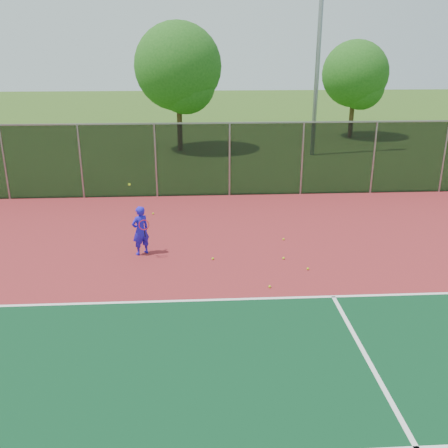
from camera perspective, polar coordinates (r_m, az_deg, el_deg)
The scene contains 14 objects.
ground at distance 10.10m, azimuth 5.50°, elevation -16.82°, with size 120.00×120.00×0.00m, color #2F5217.
court_apron at distance 11.74m, azimuth 4.03°, elevation -10.94°, with size 30.00×20.00×0.02m, color maroon.
court_lines at distance 9.21m, azimuth 20.86°, elevation -22.33°, with size 22.10×13.05×0.00m.
fence_back at distance 20.51m, azimuth 0.64°, elevation 7.46°, with size 30.00×0.06×3.03m.
tennis_player at distance 15.03m, azimuth -9.52°, elevation -0.73°, with size 0.66×0.72×2.19m.
practice_ball_2 at distance 13.15m, azimuth 5.24°, elevation -7.13°, with size 0.07×0.07×0.07m, color #B6D318.
practice_ball_3 at distance 16.24m, azimuth 6.82°, elevation -1.73°, with size 0.07×0.07×0.07m, color #B6D318.
practice_ball_4 at distance 14.84m, azimuth 6.82°, elevation -3.90°, with size 0.07×0.07×0.07m, color #B6D318.
practice_ball_5 at distance 14.26m, azimuth 9.56°, elevation -5.07°, with size 0.07×0.07×0.07m, color #B6D318.
practice_ball_6 at distance 18.71m, azimuth -8.11°, elevation 1.20°, with size 0.07×0.07×0.07m, color #B6D318.
practice_ball_8 at distance 14.71m, azimuth -1.29°, elevation -3.98°, with size 0.07×0.07×0.07m, color #B6D318.
floodlight_n at distance 28.49m, azimuth 10.92°, elevation 21.53°, with size 0.90×0.40×12.31m.
tree_back_left at distance 29.36m, azimuth -5.08°, elevation 17.05°, with size 4.91×4.91×7.21m.
tree_back_mid at distance 34.63m, azimuth 14.92°, elevation 15.92°, with size 4.25×4.25×6.24m.
Camera 1 is at (-1.40, -7.97, 6.05)m, focal length 40.00 mm.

